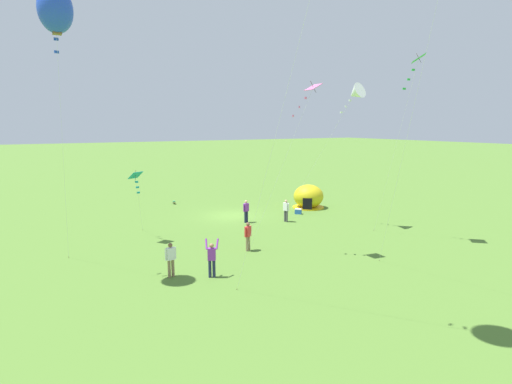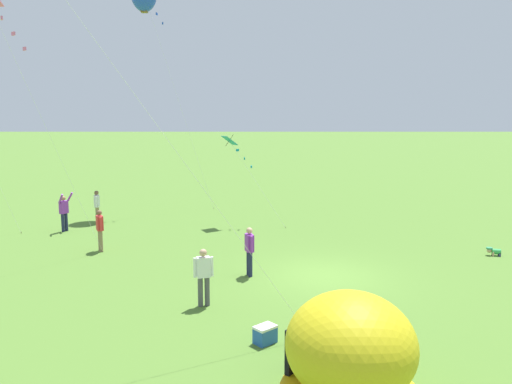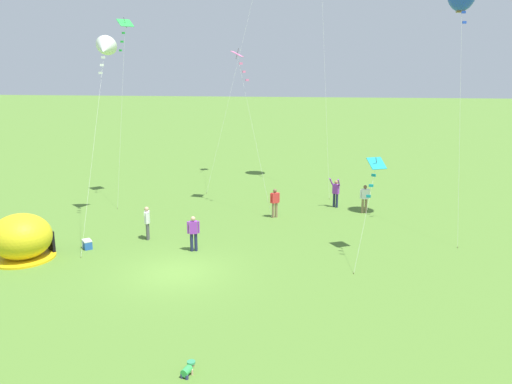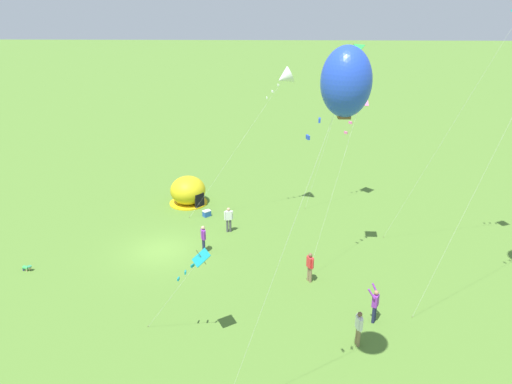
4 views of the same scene
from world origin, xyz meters
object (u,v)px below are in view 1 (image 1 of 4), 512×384
at_px(toddler_crawling, 174,202).
at_px(kite_teal, 136,179).
at_px(person_strolling, 286,209).
at_px(kite_pink, 309,95).
at_px(person_watching_sky, 246,210).
at_px(kite_blue, 55,9).
at_px(popup_tent, 308,197).
at_px(cooler_box, 298,211).
at_px(person_flying_kite, 212,258).
at_px(kite_green, 416,66).
at_px(person_far_back, 171,258).
at_px(person_near_tent, 248,235).
at_px(kite_white, 355,93).

relative_size(toddler_crawling, kite_teal, 0.12).
height_order(person_strolling, kite_pink, kite_pink).
xyz_separation_m(person_watching_sky, kite_blue, (12.53, 6.06, 11.31)).
height_order(person_watching_sky, person_strolling, same).
bearing_deg(popup_tent, toddler_crawling, -37.37).
xyz_separation_m(cooler_box, person_strolling, (2.41, 1.75, 0.74)).
xyz_separation_m(person_flying_kite, kite_blue, (5.82, -2.91, 11.27)).
xyz_separation_m(toddler_crawling, kite_green, (-9.22, 18.97, 10.70)).
bearing_deg(person_strolling, toddler_crawling, -64.36).
bearing_deg(person_far_back, person_watching_sky, -136.70).
relative_size(cooler_box, person_watching_sky, 0.37).
relative_size(person_watching_sky, person_strolling, 1.00).
bearing_deg(kite_green, person_near_tent, -17.34).
bearing_deg(kite_white, person_near_tent, 8.16).
height_order(person_far_back, kite_pink, kite_pink).
distance_m(toddler_crawling, kite_white, 19.31).
height_order(cooler_box, kite_teal, kite_teal).
bearing_deg(person_strolling, kite_blue, 17.28).
distance_m(person_far_back, person_flying_kite, 2.01).
distance_m(person_far_back, kite_blue, 12.17).
bearing_deg(person_flying_kite, person_watching_sky, -126.75).
relative_size(person_far_back, kite_blue, 0.13).
bearing_deg(kite_teal, person_near_tent, 134.18).
xyz_separation_m(popup_tent, kite_white, (1.41, 6.94, 8.55)).
distance_m(person_far_back, person_strolling, 13.02).
height_order(person_watching_sky, person_near_tent, same).
height_order(popup_tent, kite_pink, kite_pink).
distance_m(kite_blue, kite_white, 18.82).
relative_size(person_watching_sky, kite_teal, 0.38).
xyz_separation_m(cooler_box, person_far_back, (13.61, 8.39, 0.74)).
bearing_deg(kite_white, person_flying_kite, 17.94).
distance_m(cooler_box, person_near_tent, 10.70).
distance_m(kite_blue, kite_green, 19.54).
bearing_deg(kite_teal, person_flying_kite, 101.22).
height_order(person_watching_sky, kite_pink, kite_pink).
distance_m(person_near_tent, kite_teal, 7.96).
xyz_separation_m(toddler_crawling, person_watching_sky, (-2.51, 9.72, 0.79)).
xyz_separation_m(cooler_box, kite_teal, (13.49, 1.35, 3.80)).
distance_m(popup_tent, kite_green, 15.07).
relative_size(kite_blue, kite_white, 1.30).
bearing_deg(kite_green, kite_pink, -5.75).
relative_size(person_watching_sky, kite_blue, 0.13).
distance_m(popup_tent, person_far_back, 18.79).
bearing_deg(toddler_crawling, person_flying_kite, 77.37).
relative_size(person_far_back, person_flying_kite, 0.91).
height_order(popup_tent, kite_blue, kite_blue).
distance_m(popup_tent, person_flying_kite, 17.98).
bearing_deg(person_far_back, person_near_tent, -161.33).
distance_m(person_near_tent, kite_white, 12.67).
relative_size(popup_tent, person_strolling, 1.63).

